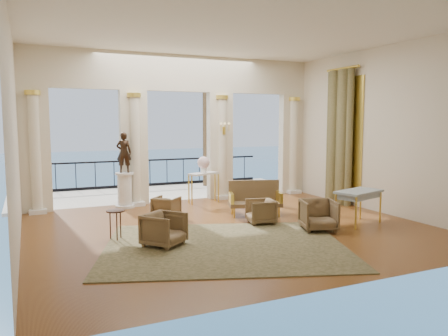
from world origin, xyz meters
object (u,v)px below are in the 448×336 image
settee (255,198)px  console_table (204,178)px  armchair_b (319,214)px  armchair_c (261,210)px  statue (124,152)px  pedestal (125,191)px  armchair_d (166,206)px  side_table (116,214)px  armchair_a (164,228)px  game_table (359,194)px

settee → console_table: 2.29m
armchair_b → console_table: bearing=124.3°
armchair_c → statue: 4.46m
pedestal → statue: bearing=-63.4°
armchair_d → side_table: size_ratio=0.97×
armchair_a → console_table: size_ratio=0.70×
armchair_d → statue: 2.34m
settee → game_table: 2.68m
armchair_b → pedestal: (-3.50, 4.51, 0.10)m
pedestal → console_table: bearing=-5.6°
settee → statue: (-2.96, 2.42, 1.15)m
statue → console_table: size_ratio=1.11×
armchair_d → settee: bearing=-151.1°
game_table → statue: 6.53m
statue → side_table: bearing=95.7°
armchair_c → game_table: bearing=76.5°
settee → console_table: console_table is taller
console_table → armchair_b: bearing=-98.1°
armchair_a → armchair_b: armchair_b is taller
settee → side_table: (-3.85, -0.99, 0.09)m
settee → side_table: bearing=-147.1°
armchair_b → armchair_c: bearing=147.3°
settee → pedestal: size_ratio=1.46×
armchair_a → armchair_b: bearing=-42.5°
armchair_b → settee: (-0.54, 2.08, 0.06)m
armchair_b → armchair_d: (-2.80, 2.69, -0.08)m
armchair_b → pedestal: size_ratio=0.76×
armchair_b → statue: bearing=147.2°
armchair_b → armchair_c: armchair_b is taller
side_table → console_table: bearing=44.4°
armchair_d → console_table: (1.67, 1.59, 0.46)m
armchair_b → console_table: 4.44m
settee → game_table: size_ratio=1.11×
armchair_c → armchair_a: bearing=-60.1°
settee → armchair_c: bearing=-91.4°
armchair_a → statue: size_ratio=0.64×
armchair_d → pedestal: (-0.70, 1.82, 0.18)m
statue → armchair_a: bearing=109.0°
armchair_c → settee: settee is taller
game_table → pedestal: (-4.77, 4.39, -0.25)m
armchair_c → console_table: console_table is taller
console_table → game_table: bearing=-82.9°
pedestal → armchair_b: bearing=-52.2°
armchair_c → armchair_b: bearing=49.6°
armchair_b → side_table: (-4.39, 1.09, 0.15)m
console_table → pedestal: bearing=151.5°
settee → console_table: size_ratio=1.42×
armchair_d → game_table: bearing=-168.5°
settee → pedestal: bearing=159.1°
armchair_c → armchair_d: 2.47m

